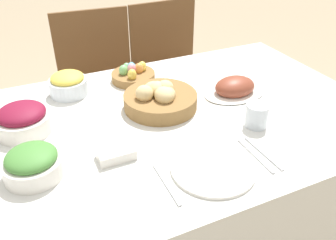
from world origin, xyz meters
TOP-DOWN VIEW (x-y plane):
  - dining_table at (0.00, 0.00)m, footprint 1.66×0.97m
  - chair_far_center at (0.01, 0.80)m, footprint 0.45×0.45m
  - chair_far_right at (0.45, 0.80)m, footprint 0.43×0.43m
  - bread_basket at (0.06, 0.08)m, footprint 0.27×0.27m
  - egg_basket at (0.05, 0.33)m, footprint 0.18×0.18m
  - ham_platter at (0.37, 0.05)m, footprint 0.26×0.18m
  - pineapple_bowl at (-0.22, 0.33)m, footprint 0.15×0.15m
  - green_salad_bowl at (-0.41, -0.12)m, footprint 0.17×0.17m
  - beet_salad_bowl at (-0.41, 0.12)m, footprint 0.18×0.18m
  - dinner_plate at (0.06, -0.31)m, footprint 0.25×0.25m
  - fork at (-0.09, -0.31)m, footprint 0.01×0.18m
  - knife at (0.21, -0.31)m, footprint 0.01×0.18m
  - spoon at (0.24, -0.31)m, footprint 0.01×0.18m
  - drinking_cup at (0.31, -0.17)m, footprint 0.08×0.08m
  - butter_dish at (-0.18, -0.14)m, footprint 0.11×0.07m

SIDE VIEW (x-z plane):
  - dining_table at x=0.00m, z-range 0.00..0.73m
  - chair_far_center at x=0.01m, z-range 0.03..0.93m
  - chair_far_right at x=0.45m, z-range 0.03..0.93m
  - fork at x=-0.09m, z-range 0.73..0.74m
  - knife at x=0.21m, z-range 0.73..0.74m
  - spoon at x=0.24m, z-range 0.73..0.74m
  - dinner_plate at x=0.06m, z-range 0.73..0.74m
  - butter_dish at x=-0.18m, z-range 0.73..0.77m
  - ham_platter at x=0.37m, z-range 0.72..0.80m
  - egg_basket at x=0.05m, z-range 0.72..0.80m
  - bread_basket at x=0.06m, z-range 0.72..0.83m
  - drinking_cup at x=0.31m, z-range 0.73..0.82m
  - green_salad_bowl at x=-0.41m, z-range 0.73..0.82m
  - pineapple_bowl at x=-0.22m, z-range 0.73..0.83m
  - beet_salad_bowl at x=-0.41m, z-range 0.73..0.83m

